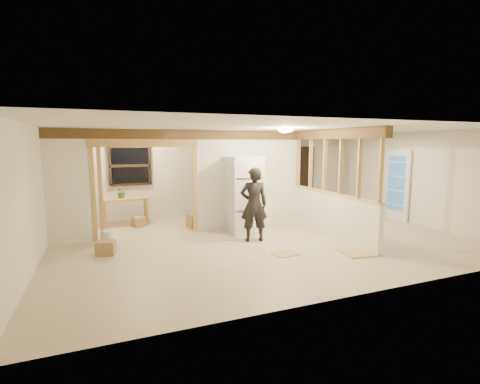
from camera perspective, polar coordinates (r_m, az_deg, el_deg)
name	(u,v)px	position (r m, az deg, el deg)	size (l,w,h in m)	color
floor	(262,239)	(8.09, 3.57, -7.64)	(9.00, 6.50, 0.01)	#C5B193
ceiling	(263,128)	(7.80, 3.73, 10.37)	(9.00, 6.50, 0.01)	white
wall_back	(218,173)	(10.86, -3.71, 3.09)	(9.00, 0.01, 2.50)	silver
wall_front	(362,210)	(5.13, 19.35, -2.81)	(9.00, 0.01, 2.50)	silver
wall_left	(33,196)	(7.20, -30.78, -0.51)	(0.01, 6.50, 2.50)	silver
wall_right	(411,177)	(10.57, 26.29, 2.15)	(0.01, 6.50, 2.50)	silver
partition_left_stub	(68,187)	(8.32, -26.45, 0.78)	(0.90, 0.12, 2.50)	white
partition_center	(249,179)	(9.02, 1.54, 2.11)	(2.80, 0.12, 2.50)	white
doorway_frame	(147,190)	(8.36, -15.07, 0.34)	(2.46, 0.14, 2.20)	tan
header_beam_back	(204,135)	(8.57, -5.93, 9.33)	(7.00, 0.18, 0.22)	brown
header_beam_right	(334,134)	(8.28, 15.13, 9.15)	(0.18, 3.30, 0.22)	brown
pony_wall	(331,215)	(8.44, 14.67, -3.71)	(0.12, 3.20, 1.00)	white
stud_partition	(333,166)	(8.29, 14.95, 4.17)	(0.14, 3.20, 1.32)	tan
window_back	(130,166)	(10.26, -17.57, 4.13)	(1.12, 0.10, 1.10)	black
french_door	(397,185)	(10.81, 24.36, 1.04)	(0.12, 0.86, 2.00)	white
ceiling_dome_main	(286,129)	(7.49, 7.50, 10.27)	(0.36, 0.36, 0.16)	#FFEABF
ceiling_dome_util	(135,131)	(9.39, -16.79, 9.52)	(0.32, 0.32, 0.14)	#FFEABF
hanging_bulb	(160,143)	(8.75, -13.01, 7.83)	(0.07, 0.07, 0.07)	#FFD88C
refrigerator	(244,194)	(8.53, 0.64, -0.39)	(0.77, 0.74, 1.86)	white
woman	(254,204)	(7.71, 2.29, -2.05)	(0.61, 0.40, 1.66)	black
work_table	(126,211)	(9.86, -18.22, -3.00)	(1.15, 0.58, 0.72)	tan
potted_plant	(122,192)	(9.78, -18.84, 0.05)	(0.31, 0.27, 0.34)	#326D2C
shop_vac	(68,217)	(9.75, -26.40, -3.67)	(0.53, 0.53, 0.69)	#AB1209
bookshelf	(297,178)	(11.79, 9.39, 2.33)	(1.03, 0.34, 2.07)	black
bucket	(109,239)	(7.92, -20.71, -7.17)	(0.27, 0.27, 0.35)	silver
box_util_a	(196,221)	(9.18, -7.30, -4.68)	(0.40, 0.34, 0.34)	#9E7D4C
box_util_b	(138,222)	(9.54, -16.34, -4.69)	(0.28, 0.28, 0.27)	#9E7D4C
box_front	(106,248)	(7.39, -21.15, -8.54)	(0.34, 0.28, 0.28)	#9E7D4C
floor_panel_near	(358,252)	(7.42, 18.75, -9.37)	(0.62, 0.62, 0.02)	tan
floor_panel_far	(286,254)	(7.04, 7.51, -9.99)	(0.48, 0.38, 0.02)	tan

